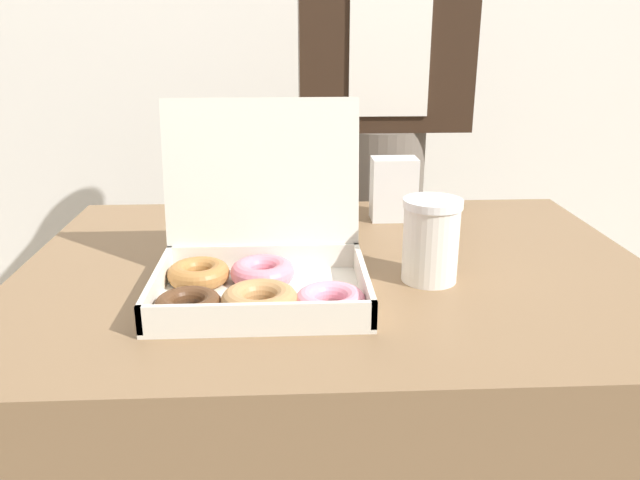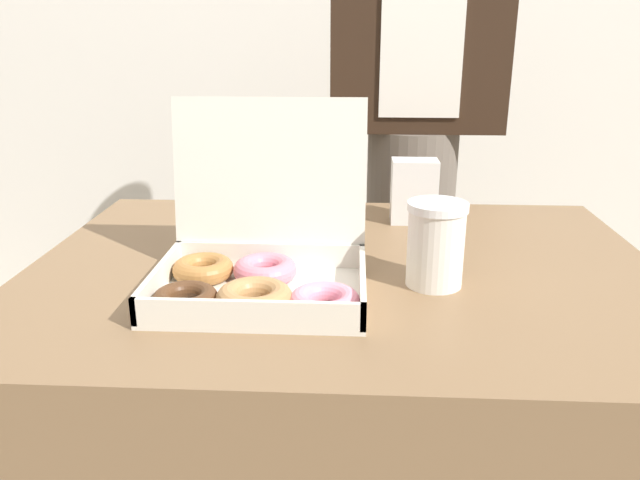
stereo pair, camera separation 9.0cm
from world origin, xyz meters
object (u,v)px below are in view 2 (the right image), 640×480
(donut_box, at_px, (256,267))
(person_customer, at_px, (414,126))
(coffee_cup, at_px, (436,244))
(napkin_holder, at_px, (414,191))

(donut_box, distance_m, person_customer, 0.85)
(person_customer, bearing_deg, coffee_cup, -92.26)
(napkin_holder, bearing_deg, coffee_cup, -89.26)
(donut_box, xyz_separation_m, napkin_holder, (0.26, 0.37, 0.02))
(coffee_cup, height_order, person_customer, person_customer)
(donut_box, distance_m, coffee_cup, 0.27)
(napkin_holder, bearing_deg, person_customer, 85.45)
(person_customer, bearing_deg, donut_box, -110.35)
(coffee_cup, bearing_deg, person_customer, 87.74)
(napkin_holder, xyz_separation_m, person_customer, (0.03, 0.42, 0.07))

